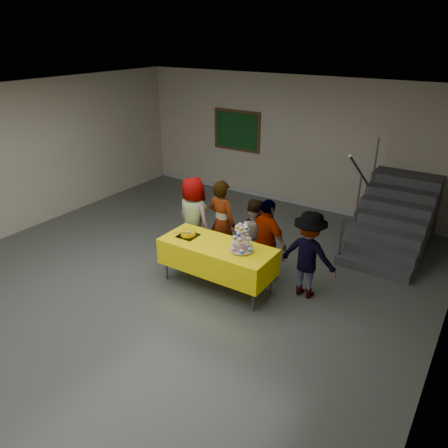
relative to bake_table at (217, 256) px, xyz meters
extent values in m
plane|color=#4C514C|center=(-0.68, -0.85, -0.56)|extent=(10.00, 10.00, 0.00)
cube|color=#ACA18B|center=(-0.68, 4.15, 0.94)|extent=(8.00, 0.04, 3.00)
cube|color=#ACA18B|center=(3.32, -0.85, 0.94)|extent=(0.04, 10.00, 3.00)
cube|color=silver|center=(-0.68, -0.85, 2.44)|extent=(8.00, 10.00, 0.04)
cube|color=#999999|center=(-0.68, 4.13, -0.50)|extent=(7.90, 0.03, 0.12)
cylinder|color=#595960|center=(-0.84, -0.29, -0.19)|extent=(0.04, 0.04, 0.73)
cylinder|color=#595960|center=(0.84, -0.29, -0.19)|extent=(0.04, 0.04, 0.73)
cylinder|color=#595960|center=(-0.84, 0.29, -0.19)|extent=(0.04, 0.04, 0.73)
cylinder|color=#595960|center=(0.84, 0.29, -0.19)|extent=(0.04, 0.04, 0.73)
cube|color=#595960|center=(0.00, 0.00, 0.18)|extent=(1.80, 0.70, 0.02)
cube|color=#FFDF05|center=(0.00, 0.00, -0.01)|extent=(1.88, 0.78, 0.44)
cylinder|color=silver|center=(0.44, 0.02, 0.22)|extent=(0.18, 0.18, 0.01)
cylinder|color=silver|center=(0.44, 0.02, 0.42)|extent=(0.02, 0.02, 0.42)
cylinder|color=silver|center=(0.44, 0.02, 0.24)|extent=(0.38, 0.38, 0.01)
cylinder|color=silver|center=(0.44, 0.02, 0.41)|extent=(0.30, 0.30, 0.01)
cylinder|color=silver|center=(0.44, 0.02, 0.58)|extent=(0.22, 0.22, 0.01)
cube|color=black|center=(-0.57, -0.01, 0.22)|extent=(0.30, 0.30, 0.02)
cylinder|color=#FFC200|center=(-0.57, -0.01, 0.27)|extent=(0.25, 0.25, 0.07)
ellipsoid|color=#FFC200|center=(-0.57, -0.01, 0.30)|extent=(0.25, 0.25, 0.05)
ellipsoid|color=white|center=(-0.53, -0.05, 0.32)|extent=(0.08, 0.08, 0.02)
cube|color=silver|center=(-0.59, -0.14, 0.32)|extent=(0.30, 0.16, 0.04)
imported|color=slate|center=(-0.93, 0.63, 0.22)|extent=(0.85, 0.65, 1.55)
imported|color=slate|center=(-0.41, 0.75, 0.22)|extent=(0.61, 0.43, 1.55)
imported|color=slate|center=(0.20, 0.80, 0.11)|extent=(0.77, 0.68, 1.33)
imported|color=slate|center=(0.55, 0.66, 0.16)|extent=(0.90, 0.60, 1.43)
imported|color=slate|center=(1.32, 0.57, 0.16)|extent=(0.93, 0.54, 1.43)
cube|color=#424447|center=(2.02, 1.90, -0.47)|extent=(1.30, 0.30, 0.18)
cube|color=#424447|center=(2.02, 2.20, -0.38)|extent=(1.30, 0.30, 0.36)
cube|color=#424447|center=(2.02, 2.50, -0.29)|extent=(1.30, 0.30, 0.54)
cube|color=#424447|center=(2.02, 2.80, -0.20)|extent=(1.30, 0.30, 0.72)
cube|color=#424447|center=(2.02, 3.10, -0.11)|extent=(1.30, 0.30, 0.90)
cube|color=#424447|center=(2.02, 3.40, -0.02)|extent=(1.30, 0.30, 1.08)
cube|color=#424447|center=(2.02, 3.70, 0.07)|extent=(1.30, 0.30, 1.26)
cube|color=#424447|center=(2.02, 4.00, 0.07)|extent=(1.30, 0.30, 1.26)
cylinder|color=#595960|center=(1.42, 1.85, -0.11)|extent=(0.04, 0.04, 0.90)
cylinder|color=#595960|center=(1.42, 2.65, 0.43)|extent=(0.04, 0.04, 0.90)
cylinder|color=#595960|center=(1.42, 3.55, 0.97)|extent=(0.04, 0.04, 0.90)
cylinder|color=#595960|center=(1.42, 2.70, 0.88)|extent=(0.04, 1.85, 1.20)
cube|color=#472B16|center=(-2.17, 4.12, 1.04)|extent=(1.30, 0.04, 1.00)
cube|color=#143E16|center=(-2.17, 4.09, 1.04)|extent=(1.18, 0.02, 0.88)
camera|label=1|loc=(3.48, -5.15, 3.35)|focal=35.00mm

